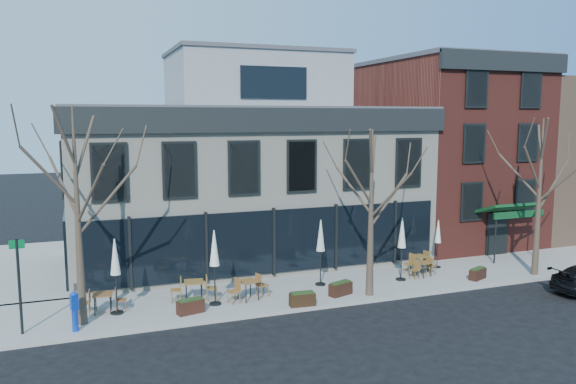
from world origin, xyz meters
name	(u,v)px	position (x,y,z in m)	size (l,w,h in m)	color
ground	(273,281)	(0.00, 0.00, 0.00)	(120.00, 120.00, 0.00)	black
sidewalk_front	(356,284)	(3.25, -2.15, 0.07)	(33.50, 4.70, 0.15)	gray
sidewalk_side	(23,269)	(-11.25, 6.00, 0.07)	(4.50, 12.00, 0.15)	gray
corner_building	(244,172)	(0.07, 5.07, 4.72)	(18.39, 10.39, 11.10)	beige
red_brick_building	(444,150)	(13.00, 4.98, 5.64)	(8.20, 11.78, 11.18)	maroon
bg_building	(554,155)	(23.00, 6.00, 5.00)	(12.00, 12.00, 10.00)	#8C664C
tree_corner	(78,214)	(-8.49, -3.20, 4.25)	(3.93, 3.98, 7.92)	#382B21
tree_mid	(371,211)	(3.01, -3.90, 3.79)	(3.50, 3.55, 7.04)	#382B21
tree_right	(539,195)	(12.01, -3.90, 4.02)	(3.72, 3.77, 7.48)	#382B21
sign_pole	(19,280)	(-10.50, -3.50, 2.07)	(0.50, 0.10, 3.40)	black
call_box	(75,310)	(-8.76, -3.90, 0.93)	(0.30, 0.29, 1.48)	#0D37AE
cafe_set_0	(103,301)	(-7.75, -2.27, 0.64)	(1.82, 0.79, 0.94)	brown
cafe_set_1	(194,288)	(-4.17, -2.06, 0.68)	(1.99, 0.89, 1.02)	brown
cafe_set_2	(248,288)	(-2.03, -2.72, 0.67)	(1.96, 0.99, 1.01)	brown
cafe_set_4	(423,267)	(6.72, -2.34, 0.59)	(1.69, 0.88, 0.87)	brown
cafe_set_5	(419,262)	(7.06, -1.52, 0.64)	(1.87, 0.87, 0.96)	brown
umbrella_0	(115,261)	(-7.25, -2.54, 2.23)	(0.47, 0.47, 2.95)	black
umbrella_1	(214,252)	(-3.46, -2.82, 2.31)	(0.49, 0.49, 3.06)	black
umbrella_2	(321,239)	(1.61, -1.87, 2.26)	(0.48, 0.48, 2.99)	black
umbrella_3	(402,236)	(5.43, -2.47, 2.22)	(0.47, 0.47, 2.94)	black
umbrella_4	(438,234)	(8.32, -1.20, 1.87)	(0.39, 0.39, 2.43)	black
planter_0	(191,306)	(-4.59, -3.50, 0.44)	(1.11, 0.65, 0.58)	#321810
planter_1	(302,299)	(-0.21, -4.20, 0.44)	(1.06, 0.49, 0.58)	black
planter_2	(341,288)	(1.83, -3.50, 0.44)	(1.13, 0.74, 0.59)	black
planter_3	(478,274)	(8.87, -3.61, 0.42)	(1.05, 0.74, 0.54)	black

